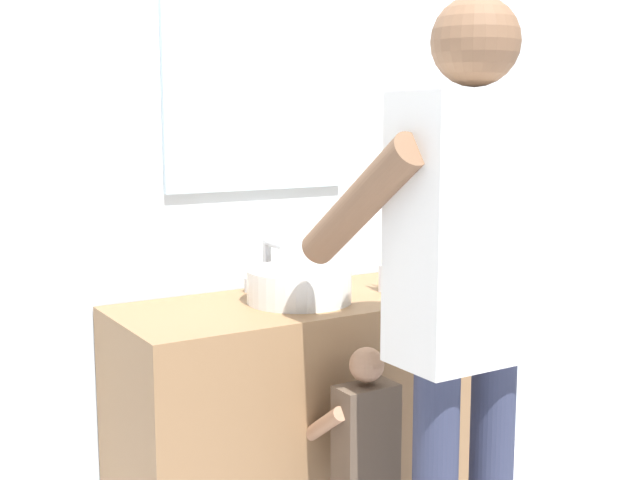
# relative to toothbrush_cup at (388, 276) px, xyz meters

# --- Properties ---
(back_wall) EXTENTS (4.40, 0.10, 2.70)m
(back_wall) POSITION_rel_toothbrush_cup_xyz_m (-0.35, 0.36, 0.43)
(back_wall) COLOR silver
(back_wall) RESTS_ON ground
(vanity_cabinet) EXTENTS (1.20, 0.54, 0.87)m
(vanity_cabinet) POSITION_rel_toothbrush_cup_xyz_m (-0.35, 0.04, -0.49)
(vanity_cabinet) COLOR olive
(vanity_cabinet) RESTS_ON ground
(sink_basin) EXTENTS (0.35, 0.35, 0.11)m
(sink_basin) POSITION_rel_toothbrush_cup_xyz_m (-0.35, 0.02, 0.00)
(sink_basin) COLOR silver
(sink_basin) RESTS_ON vanity_cabinet
(faucet) EXTENTS (0.18, 0.14, 0.18)m
(faucet) POSITION_rel_toothbrush_cup_xyz_m (-0.35, 0.23, 0.03)
(faucet) COLOR #B7BABF
(faucet) RESTS_ON vanity_cabinet
(toothbrush_cup) EXTENTS (0.07, 0.07, 0.21)m
(toothbrush_cup) POSITION_rel_toothbrush_cup_xyz_m (0.00, 0.00, 0.00)
(toothbrush_cup) COLOR silver
(toothbrush_cup) RESTS_ON vanity_cabinet
(child_toddler) EXTENTS (0.25, 0.25, 0.80)m
(child_toddler) POSITION_rel_toothbrush_cup_xyz_m (-0.35, -0.36, -0.44)
(child_toddler) COLOR #2D334C
(child_toddler) RESTS_ON ground
(adult_parent) EXTENTS (0.55, 0.58, 1.78)m
(adult_parent) POSITION_rel_toothbrush_cup_xyz_m (-0.22, -0.64, 0.15)
(adult_parent) COLOR #2D334C
(adult_parent) RESTS_ON ground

